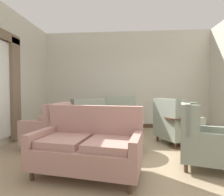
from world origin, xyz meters
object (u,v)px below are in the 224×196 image
object	(u,v)px
armchair_far_left	(84,122)
armchair_near_sideboard	(203,141)
porcelain_vase	(119,121)
armchair_beside_settee	(120,118)
armchair_back_corner	(49,129)
side_table	(178,129)
settee	(88,146)
coffee_table	(120,132)
armchair_foreground_right	(175,125)

from	to	relation	value
armchair_far_left	armchair_near_sideboard	size ratio (longest dim) A/B	1.16
porcelain_vase	armchair_far_left	distance (m)	1.34
armchair_beside_settee	armchair_far_left	bearing A→B (deg)	24.37
armchair_far_left	armchair_beside_settee	xyz separation A→B (m)	(0.92, 0.52, 0.03)
armchair_back_corner	side_table	size ratio (longest dim) A/B	1.48
settee	side_table	world-z (taller)	settee
coffee_table	armchair_foreground_right	bearing A→B (deg)	26.27
side_table	armchair_far_left	bearing A→B (deg)	164.45
porcelain_vase	settee	xyz separation A→B (m)	(-0.40, -1.10, -0.20)
porcelain_vase	side_table	world-z (taller)	porcelain_vase
armchair_near_sideboard	side_table	distance (m)	1.09
armchair_foreground_right	armchair_beside_settee	world-z (taller)	armchair_beside_settee
settee	armchair_back_corner	distance (m)	1.54
porcelain_vase	armchair_back_corner	bearing A→B (deg)	179.59
porcelain_vase	armchair_foreground_right	distance (m)	1.43
armchair_back_corner	armchair_beside_settee	world-z (taller)	armchair_beside_settee
armchair_near_sideboard	side_table	world-z (taller)	armchair_near_sideboard
coffee_table	settee	distance (m)	1.15
coffee_table	armchair_far_left	xyz separation A→B (m)	(-0.96, 0.97, 0.04)
settee	armchair_beside_settee	world-z (taller)	armchair_beside_settee
armchair_foreground_right	armchair_near_sideboard	bearing A→B (deg)	157.77
coffee_table	armchair_near_sideboard	size ratio (longest dim) A/B	0.93
armchair_far_left	armchair_back_corner	world-z (taller)	armchair_far_left
porcelain_vase	armchair_back_corner	world-z (taller)	armchair_back_corner
porcelain_vase	armchair_foreground_right	size ratio (longest dim) A/B	0.29
armchair_foreground_right	side_table	size ratio (longest dim) A/B	1.69
armchair_far_left	armchair_foreground_right	size ratio (longest dim) A/B	1.06
coffee_table	side_table	distance (m)	1.31
armchair_far_left	armchair_beside_settee	world-z (taller)	armchair_beside_settee
coffee_table	settee	bearing A→B (deg)	-111.91
armchair_beside_settee	side_table	distance (m)	1.73
armchair_near_sideboard	armchair_far_left	bearing A→B (deg)	69.96
armchair_near_sideboard	armchair_beside_settee	bearing A→B (deg)	48.48
settee	armchair_beside_settee	size ratio (longest dim) A/B	1.50
armchair_foreground_right	armchair_beside_settee	xyz separation A→B (m)	(-1.31, 0.86, 0.03)
coffee_table	settee	world-z (taller)	settee
armchair_beside_settee	armchair_foreground_right	bearing A→B (deg)	141.62
armchair_foreground_right	armchair_back_corner	bearing A→B (deg)	75.90
settee	armchair_back_corner	bearing A→B (deg)	143.69
armchair_near_sideboard	armchair_beside_settee	size ratio (longest dim) A/B	0.92
armchair_foreground_right	porcelain_vase	bearing A→B (deg)	88.75
porcelain_vase	armchair_near_sideboard	distance (m)	1.59
armchair_foreground_right	side_table	xyz separation A→B (m)	(-0.01, -0.27, -0.04)
settee	armchair_back_corner	size ratio (longest dim) A/B	1.71
armchair_back_corner	settee	bearing A→B (deg)	52.25
porcelain_vase	side_table	xyz separation A→B (m)	(1.29, 0.33, -0.21)
armchair_back_corner	armchair_foreground_right	bearing A→B (deg)	109.90
armchair_far_left	coffee_table	bearing A→B (deg)	98.14
porcelain_vase	armchair_beside_settee	distance (m)	1.47
armchair_far_left	armchair_back_corner	bearing A→B (deg)	23.12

